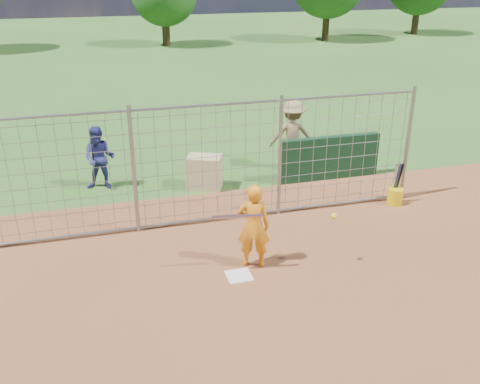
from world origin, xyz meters
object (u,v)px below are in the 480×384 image
object	(u,v)px
batter	(254,226)
bystander_c	(292,135)
equipment_bin	(205,172)
bucket_with_bats	(395,194)
bystander_a	(100,158)

from	to	relation	value
batter	bystander_c	xyz separation A→B (m)	(2.42, 4.47, 0.12)
bystander_c	equipment_bin	world-z (taller)	bystander_c
batter	equipment_bin	distance (m)	3.79
bucket_with_bats	batter	bearing A→B (deg)	-156.62
batter	bucket_with_bats	distance (m)	4.22
batter	bystander_c	size ratio (longest dim) A/B	0.87
bystander_c	equipment_bin	xyz separation A→B (m)	(-2.49, -0.70, -0.50)
bystander_c	batter	bearing A→B (deg)	76.47
bystander_c	equipment_bin	bearing A→B (deg)	30.65
bystander_c	bucket_with_bats	bearing A→B (deg)	131.77
bystander_c	equipment_bin	size ratio (longest dim) A/B	2.26
bystander_a	equipment_bin	size ratio (longest dim) A/B	1.92
batter	bystander_c	world-z (taller)	bystander_c
bystander_a	bystander_c	xyz separation A→B (m)	(4.87, 0.07, 0.14)
bystander_a	equipment_bin	bearing A→B (deg)	0.83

